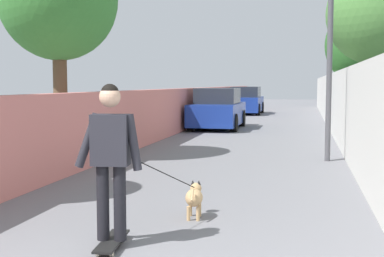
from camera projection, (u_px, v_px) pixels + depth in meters
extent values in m
plane|color=slate|center=(253.00, 136.00, 17.01)|extent=(80.00, 80.00, 0.00)
cube|color=#CC726B|center=(156.00, 115.00, 15.58)|extent=(48.00, 0.30, 1.54)
cube|color=silver|center=(343.00, 108.00, 14.40)|extent=(48.00, 0.30, 2.08)
cylinder|color=#473523|center=(355.00, 95.00, 20.99)|extent=(0.24, 0.24, 2.52)
ellipsoid|color=#2D6628|center=(356.00, 45.00, 20.82)|extent=(2.50, 2.50, 2.98)
cylinder|color=brown|center=(374.00, 93.00, 15.14)|extent=(0.29, 0.29, 2.88)
ellipsoid|color=#4C843D|center=(376.00, 13.00, 14.94)|extent=(2.87, 2.87, 2.95)
cylinder|color=brown|center=(61.00, 98.00, 11.33)|extent=(0.31, 0.31, 2.78)
cylinder|color=#4C4C51|center=(329.00, 73.00, 11.27)|extent=(0.12, 0.12, 3.89)
cube|color=black|center=(112.00, 241.00, 5.38)|extent=(0.82, 0.29, 0.02)
cylinder|color=beige|center=(112.00, 237.00, 5.67)|extent=(0.06, 0.04, 0.06)
cylinder|color=beige|center=(125.00, 237.00, 5.66)|extent=(0.06, 0.04, 0.06)
cylinder|color=beige|center=(98.00, 253.00, 5.11)|extent=(0.06, 0.04, 0.06)
cylinder|color=beige|center=(112.00, 254.00, 5.10)|extent=(0.06, 0.04, 0.06)
cylinder|color=black|center=(103.00, 203.00, 5.36)|extent=(0.14, 0.14, 0.79)
cylinder|color=black|center=(120.00, 203.00, 5.34)|extent=(0.14, 0.14, 0.79)
cube|color=#26262D|center=(110.00, 140.00, 5.29)|extent=(0.26, 0.40, 0.53)
cylinder|color=#26262D|center=(88.00, 140.00, 5.31)|extent=(0.12, 0.29, 0.58)
cylinder|color=#26262D|center=(133.00, 142.00, 5.27)|extent=(0.11, 0.18, 0.59)
sphere|color=tan|center=(110.00, 97.00, 5.25)|extent=(0.22, 0.22, 0.22)
sphere|color=black|center=(110.00, 93.00, 5.25)|extent=(0.19, 0.19, 0.19)
ellipsoid|color=tan|center=(194.00, 198.00, 6.54)|extent=(0.39, 0.26, 0.22)
sphere|color=tan|center=(196.00, 188.00, 6.77)|extent=(0.15, 0.15, 0.15)
cone|color=black|center=(193.00, 182.00, 6.77)|extent=(0.06, 0.06, 0.06)
cone|color=black|center=(199.00, 182.00, 6.76)|extent=(0.06, 0.06, 0.06)
cylinder|color=tan|center=(190.00, 209.00, 6.67)|extent=(0.04, 0.04, 0.18)
cylinder|color=tan|center=(200.00, 209.00, 6.66)|extent=(0.04, 0.04, 0.18)
cylinder|color=tan|center=(188.00, 214.00, 6.44)|extent=(0.04, 0.04, 0.18)
cylinder|color=tan|center=(198.00, 214.00, 6.43)|extent=(0.04, 0.04, 0.18)
cylinder|color=tan|center=(192.00, 195.00, 6.30)|extent=(0.14, 0.05, 0.13)
cylinder|color=black|center=(157.00, 170.00, 5.91)|extent=(1.34, 0.61, 0.66)
cube|color=navy|center=(218.00, 114.00, 19.64)|extent=(3.86, 1.70, 0.80)
cube|color=#262B33|center=(218.00, 96.00, 19.58)|extent=(2.00, 1.50, 0.60)
cylinder|color=black|center=(203.00, 118.00, 20.99)|extent=(0.64, 0.22, 0.64)
cylinder|color=black|center=(242.00, 118.00, 20.66)|extent=(0.64, 0.22, 0.64)
cylinder|color=black|center=(191.00, 122.00, 18.66)|extent=(0.64, 0.22, 0.64)
cylinder|color=black|center=(234.00, 123.00, 18.33)|extent=(0.64, 0.22, 0.64)
cube|color=navy|center=(246.00, 104.00, 29.09)|extent=(3.89, 1.70, 0.80)
cube|color=#262B33|center=(246.00, 92.00, 29.03)|extent=(2.02, 1.50, 0.60)
cylinder|color=black|center=(235.00, 107.00, 30.45)|extent=(0.64, 0.22, 0.64)
cylinder|color=black|center=(262.00, 107.00, 30.12)|extent=(0.64, 0.22, 0.64)
cylinder|color=black|center=(229.00, 109.00, 28.10)|extent=(0.64, 0.22, 0.64)
cylinder|color=black|center=(258.00, 109.00, 27.77)|extent=(0.64, 0.22, 0.64)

